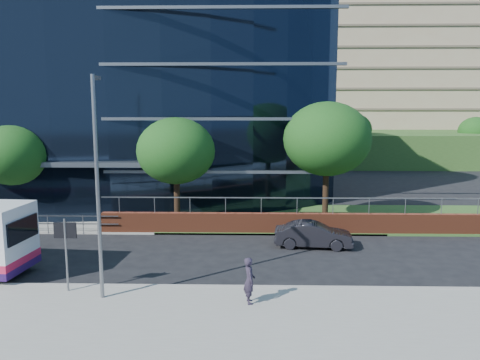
{
  "coord_description": "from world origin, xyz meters",
  "views": [
    {
      "loc": [
        11.41,
        -18.34,
        6.95
      ],
      "look_at": [
        10.79,
        8.0,
        2.97
      ],
      "focal_mm": 35.0,
      "sensor_mm": 36.0,
      "label": 1
    }
  ],
  "objects_px": {
    "tree_far_d": "(327,139)",
    "tree_dist_e": "(353,129)",
    "pedestrian": "(249,280)",
    "tree_dist_f": "(476,131)",
    "street_sign": "(66,239)",
    "tree_far_b": "(13,155)",
    "streetlight_east": "(98,181)",
    "tree_far_c": "(176,151)",
    "parked_car": "(313,235)"
  },
  "relations": [
    {
      "from": "tree_far_b",
      "to": "pedestrian",
      "type": "bearing_deg",
      "value": -39.98
    },
    {
      "from": "tree_far_d",
      "to": "tree_dist_e",
      "type": "bearing_deg",
      "value": 75.07
    },
    {
      "from": "tree_far_d",
      "to": "pedestrian",
      "type": "height_order",
      "value": "tree_far_d"
    },
    {
      "from": "tree_far_b",
      "to": "streetlight_east",
      "type": "relative_size",
      "value": 0.76
    },
    {
      "from": "tree_far_c",
      "to": "pedestrian",
      "type": "bearing_deg",
      "value": -69.26
    },
    {
      "from": "tree_dist_e",
      "to": "tree_far_c",
      "type": "bearing_deg",
      "value": -118.74
    },
    {
      "from": "street_sign",
      "to": "tree_far_d",
      "type": "relative_size",
      "value": 0.38
    },
    {
      "from": "tree_far_c",
      "to": "tree_dist_f",
      "type": "bearing_deg",
      "value": 45.0
    },
    {
      "from": "street_sign",
      "to": "tree_far_d",
      "type": "height_order",
      "value": "tree_far_d"
    },
    {
      "from": "pedestrian",
      "to": "tree_far_b",
      "type": "bearing_deg",
      "value": 39.65
    },
    {
      "from": "street_sign",
      "to": "tree_far_c",
      "type": "bearing_deg",
      "value": 76.71
    },
    {
      "from": "tree_far_b",
      "to": "tree_far_d",
      "type": "bearing_deg",
      "value": 1.51
    },
    {
      "from": "street_sign",
      "to": "tree_far_c",
      "type": "distance_m",
      "value": 11.14
    },
    {
      "from": "tree_far_b",
      "to": "tree_far_d",
      "type": "height_order",
      "value": "tree_far_d"
    },
    {
      "from": "street_sign",
      "to": "tree_dist_f",
      "type": "xyz_separation_m",
      "value": [
        35.5,
        43.59,
        2.06
      ]
    },
    {
      "from": "tree_far_c",
      "to": "tree_dist_f",
      "type": "distance_m",
      "value": 46.67
    },
    {
      "from": "tree_far_d",
      "to": "tree_dist_f",
      "type": "height_order",
      "value": "tree_far_d"
    },
    {
      "from": "street_sign",
      "to": "pedestrian",
      "type": "xyz_separation_m",
      "value": [
        6.87,
        -0.97,
        -1.17
      ]
    },
    {
      "from": "tree_far_d",
      "to": "streetlight_east",
      "type": "relative_size",
      "value": 0.93
    },
    {
      "from": "pedestrian",
      "to": "street_sign",
      "type": "bearing_deg",
      "value": 71.63
    },
    {
      "from": "streetlight_east",
      "to": "tree_far_b",
      "type": "bearing_deg",
      "value": 127.63
    },
    {
      "from": "street_sign",
      "to": "parked_car",
      "type": "relative_size",
      "value": 0.71
    },
    {
      "from": "tree_far_d",
      "to": "tree_dist_e",
      "type": "xyz_separation_m",
      "value": [
        8.0,
        30.0,
        -0.65
      ]
    },
    {
      "from": "tree_far_b",
      "to": "tree_far_c",
      "type": "bearing_deg",
      "value": -2.86
    },
    {
      "from": "tree_dist_f",
      "to": "street_sign",
      "type": "bearing_deg",
      "value": -129.16
    },
    {
      "from": "pedestrian",
      "to": "streetlight_east",
      "type": "bearing_deg",
      "value": 75.59
    },
    {
      "from": "tree_dist_f",
      "to": "pedestrian",
      "type": "relative_size",
      "value": 3.64
    },
    {
      "from": "streetlight_east",
      "to": "parked_car",
      "type": "xyz_separation_m",
      "value": [
        8.61,
        6.99,
        -3.79
      ]
    },
    {
      "from": "tree_far_b",
      "to": "tree_far_d",
      "type": "distance_m",
      "value": 19.03
    },
    {
      "from": "pedestrian",
      "to": "tree_dist_f",
      "type": "bearing_deg",
      "value": -43.09
    },
    {
      "from": "tree_far_c",
      "to": "streetlight_east",
      "type": "xyz_separation_m",
      "value": [
        -1.0,
        -11.17,
        -0.1
      ]
    },
    {
      "from": "tree_far_b",
      "to": "tree_far_c",
      "type": "distance_m",
      "value": 10.02
    },
    {
      "from": "tree_far_c",
      "to": "tree_far_d",
      "type": "distance_m",
      "value": 9.08
    },
    {
      "from": "street_sign",
      "to": "tree_far_b",
      "type": "xyz_separation_m",
      "value": [
        -7.5,
        11.09,
        2.06
      ]
    },
    {
      "from": "tree_dist_e",
      "to": "street_sign",
      "type": "bearing_deg",
      "value": -115.12
    },
    {
      "from": "tree_dist_f",
      "to": "streetlight_east",
      "type": "xyz_separation_m",
      "value": [
        -34.0,
        -44.17,
        0.23
      ]
    },
    {
      "from": "tree_far_b",
      "to": "tree_dist_e",
      "type": "xyz_separation_m",
      "value": [
        27.0,
        30.5,
        0.33
      ]
    },
    {
      "from": "tree_far_b",
      "to": "street_sign",
      "type": "bearing_deg",
      "value": -55.92
    },
    {
      "from": "tree_far_d",
      "to": "pedestrian",
      "type": "relative_size",
      "value": 4.47
    },
    {
      "from": "street_sign",
      "to": "tree_far_b",
      "type": "relative_size",
      "value": 0.46
    },
    {
      "from": "streetlight_east",
      "to": "pedestrian",
      "type": "xyz_separation_m",
      "value": [
        5.37,
        -0.38,
        -3.46
      ]
    },
    {
      "from": "tree_dist_e",
      "to": "tree_far_b",
      "type": "bearing_deg",
      "value": -131.52
    },
    {
      "from": "tree_far_d",
      "to": "pedestrian",
      "type": "bearing_deg",
      "value": -110.23
    },
    {
      "from": "street_sign",
      "to": "tree_far_c",
      "type": "height_order",
      "value": "tree_far_c"
    },
    {
      "from": "tree_dist_f",
      "to": "parked_car",
      "type": "bearing_deg",
      "value": -124.33
    },
    {
      "from": "tree_far_c",
      "to": "tree_far_b",
      "type": "bearing_deg",
      "value": 177.14
    },
    {
      "from": "tree_far_c",
      "to": "tree_far_d",
      "type": "bearing_deg",
      "value": 6.34
    },
    {
      "from": "streetlight_east",
      "to": "parked_car",
      "type": "bearing_deg",
      "value": 39.07
    },
    {
      "from": "tree_far_d",
      "to": "tree_dist_e",
      "type": "relative_size",
      "value": 1.14
    },
    {
      "from": "tree_dist_e",
      "to": "parked_car",
      "type": "xyz_separation_m",
      "value": [
        -9.39,
        -35.19,
        -3.89
      ]
    }
  ]
}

